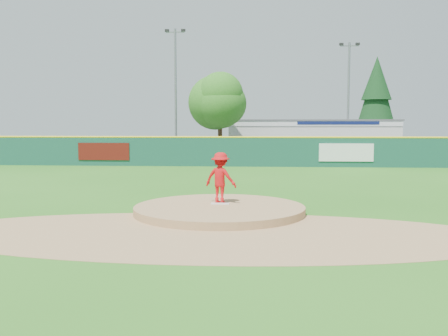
# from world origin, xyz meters

# --- Properties ---
(ground) EXTENTS (120.00, 120.00, 0.00)m
(ground) POSITION_xyz_m (0.00, 0.00, 0.00)
(ground) COLOR #286B19
(ground) RESTS_ON ground
(pitchers_mound) EXTENTS (5.50, 5.50, 0.50)m
(pitchers_mound) POSITION_xyz_m (0.00, 0.00, 0.00)
(pitchers_mound) COLOR #9E774C
(pitchers_mound) RESTS_ON ground
(pitching_rubber) EXTENTS (0.60, 0.15, 0.04)m
(pitching_rubber) POSITION_xyz_m (0.00, 0.30, 0.27)
(pitching_rubber) COLOR white
(pitching_rubber) RESTS_ON pitchers_mound
(infield_dirt_arc) EXTENTS (15.40, 15.40, 0.01)m
(infield_dirt_arc) POSITION_xyz_m (0.00, -3.00, 0.01)
(infield_dirt_arc) COLOR #9E774C
(infield_dirt_arc) RESTS_ON ground
(parking_lot) EXTENTS (44.00, 16.00, 0.02)m
(parking_lot) POSITION_xyz_m (0.00, 27.00, 0.01)
(parking_lot) COLOR #38383A
(parking_lot) RESTS_ON ground
(pitcher) EXTENTS (1.25, 0.99, 1.70)m
(pitcher) POSITION_xyz_m (-0.01, 0.56, 1.10)
(pitcher) COLOR red
(pitcher) RESTS_ON pitchers_mound
(van) EXTENTS (5.74, 3.95, 1.46)m
(van) POSITION_xyz_m (-4.66, 22.16, 0.75)
(van) COLOR white
(van) RESTS_ON parking_lot
(pool_building_grp) EXTENTS (15.20, 8.20, 3.31)m
(pool_building_grp) POSITION_xyz_m (6.00, 31.99, 1.66)
(pool_building_grp) COLOR silver
(pool_building_grp) RESTS_ON ground
(fence_banners) EXTENTS (20.16, 0.04, 1.20)m
(fence_banners) POSITION_xyz_m (-1.24, 17.92, 1.00)
(fence_banners) COLOR #5B130D
(fence_banners) RESTS_ON ground
(playground_slide) EXTENTS (1.04, 2.94, 1.62)m
(playground_slide) POSITION_xyz_m (-15.88, 23.81, 0.82)
(playground_slide) COLOR blue
(playground_slide) RESTS_ON ground
(outfield_fence) EXTENTS (40.00, 0.14, 2.07)m
(outfield_fence) POSITION_xyz_m (0.00, 18.00, 1.09)
(outfield_fence) COLOR #16493B
(outfield_fence) RESTS_ON ground
(deciduous_tree) EXTENTS (5.60, 5.60, 7.36)m
(deciduous_tree) POSITION_xyz_m (-2.00, 25.00, 4.55)
(deciduous_tree) COLOR #382314
(deciduous_tree) RESTS_ON ground
(conifer_tree) EXTENTS (4.40, 4.40, 9.50)m
(conifer_tree) POSITION_xyz_m (13.00, 36.00, 5.54)
(conifer_tree) COLOR #382314
(conifer_tree) RESTS_ON ground
(light_pole_left) EXTENTS (1.75, 0.25, 11.00)m
(light_pole_left) POSITION_xyz_m (-6.00, 27.00, 6.05)
(light_pole_left) COLOR gray
(light_pole_left) RESTS_ON ground
(light_pole_right) EXTENTS (1.75, 0.25, 10.00)m
(light_pole_right) POSITION_xyz_m (9.00, 29.00, 5.54)
(light_pole_right) COLOR gray
(light_pole_right) RESTS_ON ground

